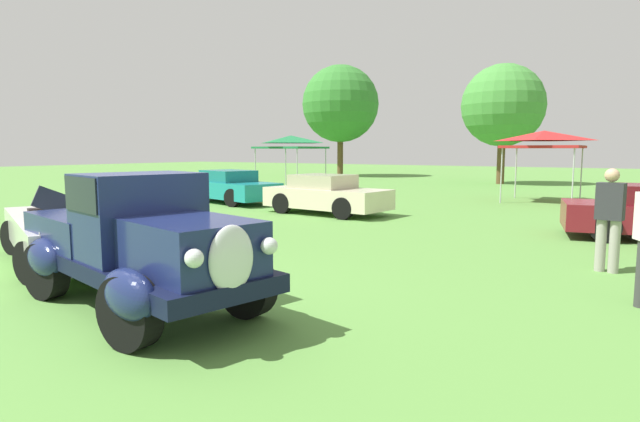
{
  "coord_description": "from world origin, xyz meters",
  "views": [
    {
      "loc": [
        5.47,
        -4.43,
        1.98
      ],
      "look_at": [
        0.78,
        2.89,
        0.96
      ],
      "focal_mm": 29.17,
      "sensor_mm": 36.0,
      "label": 1
    }
  ],
  "objects": [
    {
      "name": "ground_plane",
      "position": [
        0.0,
        0.0,
        0.0
      ],
      "size": [
        120.0,
        120.0,
        0.0
      ],
      "primitive_type": "plane",
      "color": "#568C3D"
    },
    {
      "name": "feature_pickup_truck",
      "position": [
        0.09,
        -0.26,
        0.86
      ],
      "size": [
        4.44,
        2.51,
        1.7
      ],
      "color": "black",
      "rests_on": "ground_plane"
    },
    {
      "name": "neighbor_convertible",
      "position": [
        -3.04,
        0.79,
        0.58
      ],
      "size": [
        4.77,
        3.27,
        1.4
      ],
      "color": "silver",
      "rests_on": "ground_plane"
    },
    {
      "name": "show_car_teal",
      "position": [
        -7.93,
        10.2,
        0.6
      ],
      "size": [
        4.54,
        2.69,
        1.22
      ],
      "color": "teal",
      "rests_on": "ground_plane"
    },
    {
      "name": "show_car_cream",
      "position": [
        -3.06,
        9.21,
        0.6
      ],
      "size": [
        4.06,
        2.05,
        1.22
      ],
      "color": "beige",
      "rests_on": "ground_plane"
    },
    {
      "name": "spectator_by_row",
      "position": [
        4.93,
        5.09,
        0.91
      ],
      "size": [
        0.43,
        0.3,
        1.69
      ],
      "color": "#9E998E",
      "rests_on": "ground_plane"
    },
    {
      "name": "canopy_tent_left_field",
      "position": [
        -9.99,
        16.99,
        2.42
      ],
      "size": [
        2.84,
        2.84,
        2.71
      ],
      "color": "#B7B7BC",
      "rests_on": "ground_plane"
    },
    {
      "name": "canopy_tent_center_field",
      "position": [
        1.93,
        16.8,
        2.42
      ],
      "size": [
        2.71,
        2.71,
        2.71
      ],
      "color": "#B7B7BC",
      "rests_on": "ground_plane"
    },
    {
      "name": "treeline_far_left",
      "position": [
        -14.64,
        29.82,
        5.42
      ],
      "size": [
        5.75,
        5.75,
        8.31
      ],
      "color": "brown",
      "rests_on": "ground_plane"
    },
    {
      "name": "treeline_mid_left",
      "position": [
        -2.04,
        26.92,
        4.53
      ],
      "size": [
        4.73,
        4.73,
        6.91
      ],
      "color": "brown",
      "rests_on": "ground_plane"
    }
  ]
}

